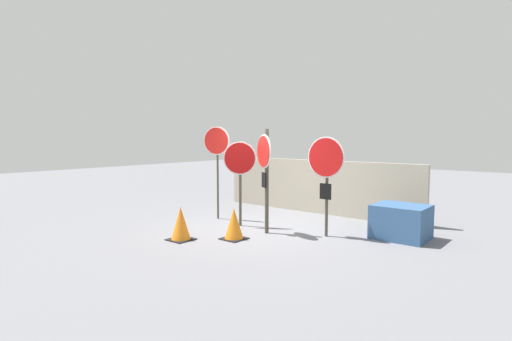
% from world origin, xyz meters
% --- Properties ---
extents(ground_plane, '(40.00, 40.00, 0.00)m').
position_xyz_m(ground_plane, '(0.00, 0.00, 0.00)').
color(ground_plane, slate).
extents(fence_back, '(5.95, 0.12, 1.46)m').
position_xyz_m(fence_back, '(0.00, 2.42, 0.73)').
color(fence_back, '#A89E89').
rests_on(fence_back, ground).
extents(stop_sign_0, '(0.70, 0.24, 2.35)m').
position_xyz_m(stop_sign_0, '(-1.50, 0.09, 1.81)').
color(stop_sign_0, '#474238').
rests_on(stop_sign_0, ground).
extents(stop_sign_1, '(0.65, 0.46, 1.99)m').
position_xyz_m(stop_sign_1, '(-0.50, -0.15, 1.45)').
color(stop_sign_1, '#474238').
rests_on(stop_sign_1, ground).
extents(stop_sign_2, '(0.64, 0.38, 2.26)m').
position_xyz_m(stop_sign_2, '(0.38, -0.33, 1.50)').
color(stop_sign_2, '#474238').
rests_on(stop_sign_2, ground).
extents(stop_sign_3, '(0.85, 0.12, 2.10)m').
position_xyz_m(stop_sign_3, '(1.54, 0.23, 1.51)').
color(stop_sign_3, '#474238').
rests_on(stop_sign_3, ground).
extents(traffic_cone_0, '(0.47, 0.47, 0.68)m').
position_xyz_m(traffic_cone_0, '(-0.60, -1.86, 0.34)').
color(traffic_cone_0, black).
rests_on(traffic_cone_0, ground).
extents(traffic_cone_1, '(0.46, 0.46, 0.64)m').
position_xyz_m(traffic_cone_1, '(0.20, -1.12, 0.32)').
color(traffic_cone_1, black).
rests_on(traffic_cone_1, ground).
extents(storage_crate, '(1.05, 0.90, 0.70)m').
position_xyz_m(storage_crate, '(2.83, 1.08, 0.35)').
color(storage_crate, '#335684').
rests_on(storage_crate, ground).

